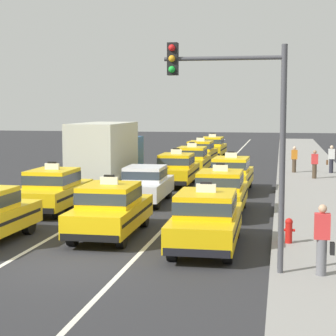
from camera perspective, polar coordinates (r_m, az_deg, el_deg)
name	(u,v)px	position (r m, az deg, el deg)	size (l,w,h in m)	color
ground_plane	(66,265)	(15.66, -9.84, -9.21)	(160.00, 160.00, 0.00)	#2B2B2D
lane_stripe_left_center	(161,175)	(35.07, -0.69, -0.71)	(0.14, 80.00, 0.01)	silver
lane_stripe_center_right	(214,176)	(34.57, 4.51, -0.82)	(0.14, 80.00, 0.01)	silver
sidewalk_curb	(318,190)	(29.45, 14.30, -2.04)	(4.00, 90.00, 0.15)	gray
taxi_left_second	(53,189)	(23.36, -11.03, -2.02)	(1.88, 4.58, 1.96)	black
box_truck_left_third	(108,152)	(30.38, -5.87, 1.59)	(2.30, 6.96, 3.27)	black
taxi_center_nearest	(110,209)	(18.67, -5.60, -3.93)	(1.88, 4.59, 1.96)	black
sedan_center_second	(146,183)	(24.90, -2.19, -1.49)	(1.85, 4.34, 1.58)	black
taxi_center_third	(177,169)	(30.39, 0.84, -0.08)	(1.86, 4.58, 1.96)	black
taxi_center_fourth	(192,160)	(35.62, 2.35, 0.80)	(1.87, 4.58, 1.96)	black
taxi_center_fifth	(201,152)	(41.75, 3.19, 1.56)	(1.94, 4.61, 1.96)	black
taxi_center_sixth	(212,147)	(47.35, 4.32, 2.07)	(1.89, 4.59, 1.96)	black
taxi_right_nearest	(206,219)	(16.95, 3.72, -4.92)	(1.88, 4.58, 1.96)	black
taxi_right_second	(220,191)	(22.41, 5.10, -2.27)	(1.83, 4.57, 1.96)	black
taxi_right_third	(231,174)	(28.39, 6.13, -0.54)	(1.93, 4.60, 1.96)	black
pedestrian_near_crosswalk	(331,159)	(36.29, 15.52, 0.83)	(0.47, 0.24, 1.64)	#23232D
pedestrian_by_storefront	(315,164)	(33.28, 14.01, 0.37)	(0.36, 0.24, 1.56)	#473828
pedestrian_trailing	(294,159)	(36.05, 12.13, 0.83)	(0.36, 0.24, 1.56)	#473828
pedestrian_far_corner	(322,240)	(14.25, 14.72, -6.75)	(0.47, 0.24, 1.67)	slate
fire_hydrant	(289,229)	(17.43, 11.62, -5.85)	(0.36, 0.22, 0.73)	red
traffic_light_pole	(241,117)	(13.93, 7.11, 4.88)	(2.87, 0.33, 5.58)	#47474C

